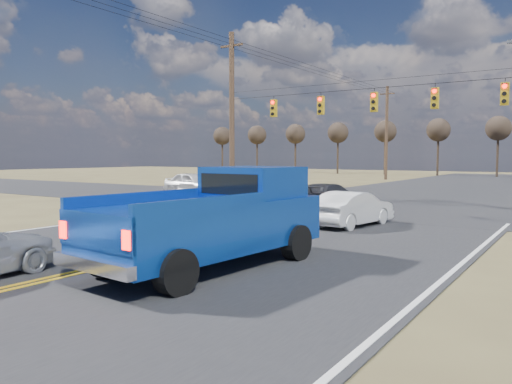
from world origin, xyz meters
The scene contains 11 objects.
ground centered at (0.00, 0.00, 0.00)m, with size 160.00×160.00×0.00m, color brown.
road_main centered at (0.00, 10.00, 0.00)m, with size 14.00×120.00×0.02m, color #28282B.
road_cross centered at (0.00, 18.00, 0.00)m, with size 120.00×12.00×0.02m, color #28282B.
signal_gantry centered at (0.50, 17.79, 5.06)m, with size 19.60×4.83×10.00m.
utility_poles centered at (0.00, 17.00, 5.23)m, with size 19.60×58.32×10.00m.
treeline centered at (0.00, 26.96, 5.70)m, with size 87.00×117.80×7.40m.
pickup_truck centered at (2.12, 2.29, 1.11)m, with size 2.83×6.27×2.29m.
black_suv centered at (-0.80, 7.55, 0.70)m, with size 2.32×5.04×1.40m, color black.
white_car_queue centered at (2.09, 10.37, 0.64)m, with size 1.35×3.88×1.28m, color silver.
dgrey_car_queue centered at (-0.80, 14.42, 0.65)m, with size 1.83×4.49×1.30m, color #323337.
cross_car_west centered at (-11.97, 17.88, 0.77)m, with size 4.51×1.81×1.54m, color silver.
Camera 1 is at (9.19, -6.66, 2.57)m, focal length 35.00 mm.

